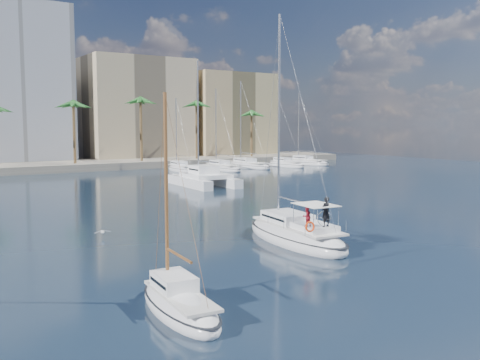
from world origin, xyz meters
TOP-DOWN VIEW (x-y plane):
  - ground at (0.00, 0.00)m, footprint 160.00×160.00m
  - quay at (0.00, 61.00)m, footprint 120.00×14.00m
  - building_beige at (22.00, 70.00)m, footprint 20.00×14.00m
  - building_tan_right at (42.00, 68.00)m, footprint 18.00×12.00m
  - palm_centre at (0.00, 57.00)m, footprint 3.60×3.60m
  - palm_right at (34.00, 57.00)m, footprint 3.60×3.60m
  - main_sloop at (2.73, -3.00)m, footprint 4.51×10.63m
  - small_sloop at (-9.25, -10.49)m, footprint 2.60×6.62m
  - catamaran at (13.16, 27.33)m, footprint 5.66×10.50m
  - seagull at (-7.07, 5.16)m, footprint 1.11×0.48m
  - moored_yacht_a at (20.00, 47.00)m, footprint 3.37×9.52m
  - moored_yacht_b at (26.50, 45.00)m, footprint 3.32×10.83m
  - moored_yacht_c at (33.00, 47.00)m, footprint 3.98×12.33m
  - moored_yacht_d at (39.50, 45.00)m, footprint 3.52×9.55m
  - moored_yacht_e at (46.00, 47.00)m, footprint 4.61×11.11m

SIDE VIEW (x-z plane):
  - ground at x=0.00m, z-range 0.00..0.00m
  - moored_yacht_a at x=20.00m, z-range -5.95..5.95m
  - moored_yacht_b at x=26.50m, z-range -6.86..6.86m
  - moored_yacht_c at x=33.00m, z-range -7.77..7.77m
  - moored_yacht_d at x=39.50m, z-range -5.95..5.95m
  - moored_yacht_e at x=46.00m, z-range -6.86..6.86m
  - seagull at x=-7.07m, z-range 0.27..0.47m
  - small_sloop at x=-9.25m, z-range -4.28..5.02m
  - main_sloop at x=2.73m, z-range -7.15..8.15m
  - quay at x=0.00m, z-range 0.00..1.20m
  - catamaran at x=13.16m, z-range -6.48..8.68m
  - building_tan_right at x=42.00m, z-range 0.00..18.00m
  - building_beige at x=22.00m, z-range 0.00..20.00m
  - palm_centre at x=0.00m, z-range 4.13..16.43m
  - palm_right at x=34.00m, z-range 4.13..16.43m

